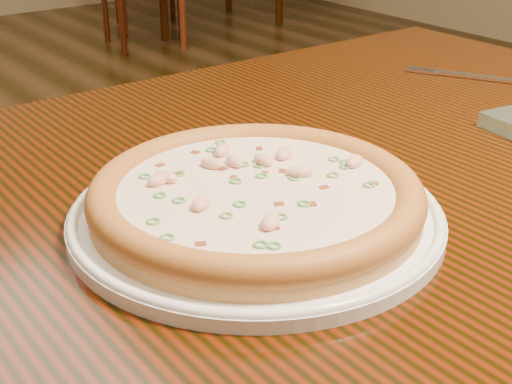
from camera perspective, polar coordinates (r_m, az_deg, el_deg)
hero_table at (r=0.79m, az=4.80°, el=-4.94°), size 1.20×0.80×0.75m
plate at (r=0.63m, az=-0.00°, el=-1.73°), size 0.33×0.33×0.02m
pizza at (r=0.63m, az=-0.01°, el=-0.23°), size 0.30×0.30×0.03m
fork at (r=1.10m, az=16.69°, el=8.90°), size 0.10×0.16×0.00m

